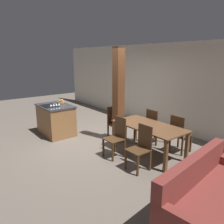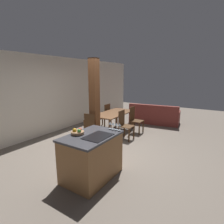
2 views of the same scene
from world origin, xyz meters
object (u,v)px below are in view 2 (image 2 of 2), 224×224
wine_glass_far (113,124)px  dining_table (114,115)px  wine_glass_near (119,125)px  dining_chair_near_left (125,124)px  dining_chair_head_end (92,128)px  dining_chair_far_left (93,119)px  timber_post (94,102)px  kitchen_island (92,156)px  wine_glass_middle (116,124)px  dining_chair_far_right (105,115)px  couch (154,117)px  wine_glass_end (110,123)px  dining_chair_near_right (135,119)px  fruit_bowl (78,132)px

wine_glass_far → dining_table: 2.55m
wine_glass_near → dining_chair_near_left: size_ratio=0.17×
dining_chair_near_left → wine_glass_far: bearing=-159.4°
wine_glass_far → dining_chair_near_left: bearing=20.6°
dining_chair_head_end → dining_table: bearing=-90.0°
wine_glass_near → wine_glass_far: same height
dining_chair_far_left → timber_post: timber_post is taller
kitchen_island → wine_glass_middle: 0.82m
wine_glass_near → wine_glass_middle: size_ratio=1.00×
dining_chair_far_right → timber_post: (-1.50, -0.66, 0.78)m
dining_chair_near_left → couch: (2.42, -0.16, -0.21)m
dining_table → timber_post: (-1.11, -0.01, 0.64)m
dining_chair_near_left → dining_chair_far_left: 1.31m
timber_post → dining_chair_head_end: bearing=177.5°
wine_glass_middle → timber_post: timber_post is taller
wine_glass_end → timber_post: timber_post is taller
wine_glass_middle → timber_post: 1.75m
dining_chair_near_left → dining_chair_head_end: same height
kitchen_island → wine_glass_near: bearing=-32.9°
wine_glass_far → wine_glass_end: 0.08m
couch → timber_post: (-3.14, 0.81, 0.99)m
dining_chair_near_left → dining_chair_far_left: bearing=90.0°
dining_chair_near_left → timber_post: (-0.72, 0.65, 0.78)m
kitchen_island → timber_post: (1.56, 1.13, 0.81)m
dining_chair_far_left → dining_chair_far_right: size_ratio=1.00×
dining_table → timber_post: 1.28m
dining_chair_near_right → wine_glass_middle: bearing=-163.8°
wine_glass_near → dining_chair_far_right: wine_glass_near is taller
wine_glass_end → couch: wine_glass_end is taller
dining_chair_far_right → couch: (1.63, -1.47, -0.21)m
dining_chair_near_left → dining_chair_head_end: (-0.86, 0.65, 0.00)m
wine_glass_near → dining_chair_near_left: (1.76, 0.82, -0.54)m
wine_glass_middle → dining_chair_head_end: size_ratio=0.17×
wine_glass_far → couch: size_ratio=0.07×
wine_glass_end → dining_chair_near_right: bearing=13.0°
fruit_bowl → dining_chair_head_end: (1.53, 0.88, -0.46)m
dining_table → couch: bearing=-21.9°
dining_chair_near_left → couch: 2.44m
couch → wine_glass_middle: bearing=90.8°
wine_glass_far → dining_chair_near_right: bearing=14.6°
wine_glass_end → timber_post: 1.63m
dining_chair_near_right → timber_post: 1.81m
fruit_bowl → dining_table: bearing=17.6°
wine_glass_far → couch: wine_glass_far is taller
dining_chair_far_right → dining_chair_head_end: same height
dining_chair_near_left → timber_post: 1.24m
dining_chair_far_left → dining_chair_head_end: 1.08m
wine_glass_far → dining_chair_far_right: wine_glass_far is taller
wine_glass_far → dining_chair_far_right: 3.26m
wine_glass_middle → wine_glass_end: size_ratio=1.00×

